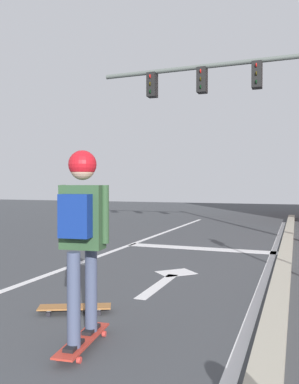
{
  "coord_description": "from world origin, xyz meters",
  "views": [
    {
      "loc": [
        3.59,
        0.65,
        1.41
      ],
      "look_at": [
        1.24,
        6.87,
        1.29
      ],
      "focal_mm": 36.44,
      "sensor_mm": 36.0,
      "label": 1
    }
  ],
  "objects_px": {
    "skateboard": "(83,340)",
    "traffic_signal_mast": "(242,98)",
    "skater": "(82,220)",
    "spare_skateboard": "(75,307)"
  },
  "relations": [
    {
      "from": "skateboard",
      "to": "traffic_signal_mast",
      "type": "bearing_deg",
      "value": 86.47
    },
    {
      "from": "traffic_signal_mast",
      "to": "skater",
      "type": "bearing_deg",
      "value": -93.51
    },
    {
      "from": "skateboard",
      "to": "spare_skateboard",
      "type": "distance_m",
      "value": 0.94
    },
    {
      "from": "skateboard",
      "to": "skater",
      "type": "relative_size",
      "value": 0.51
    },
    {
      "from": "skateboard",
      "to": "traffic_signal_mast",
      "type": "distance_m",
      "value": 7.81
    },
    {
      "from": "traffic_signal_mast",
      "to": "spare_skateboard",
      "type": "bearing_deg",
      "value": -98.99
    },
    {
      "from": "skater",
      "to": "spare_skateboard",
      "type": "bearing_deg",
      "value": 125.41
    },
    {
      "from": "skater",
      "to": "traffic_signal_mast",
      "type": "bearing_deg",
      "value": 86.49
    },
    {
      "from": "skater",
      "to": "traffic_signal_mast",
      "type": "relative_size",
      "value": 0.29
    },
    {
      "from": "traffic_signal_mast",
      "to": "skateboard",
      "type": "bearing_deg",
      "value": -93.53
    }
  ]
}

